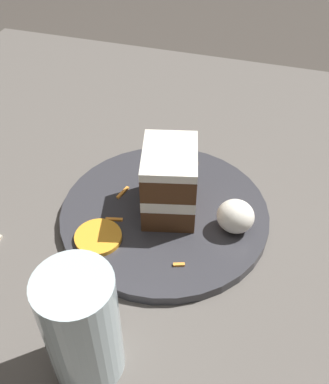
{
  "coord_description": "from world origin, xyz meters",
  "views": [
    {
      "loc": [
        -0.14,
        0.35,
        0.47
      ],
      "look_at": [
        -0.01,
        -0.06,
        0.07
      ],
      "focal_mm": 42.0,
      "sensor_mm": 36.0,
      "label": 1
    }
  ],
  "objects": [
    {
      "name": "drinking_glass",
      "position": [
        0.0,
        0.16,
        0.08
      ],
      "size": [
        0.07,
        0.07,
        0.14
      ],
      "color": "silver",
      "rests_on": "dining_table"
    },
    {
      "name": "carrot_shreds_scatter",
      "position": [
        0.02,
        -0.05,
        0.04
      ],
      "size": [
        0.12,
        0.2,
        0.0
      ],
      "color": "orange",
      "rests_on": "plate"
    },
    {
      "name": "ground_plane",
      "position": [
        0.0,
        0.0,
        0.0
      ],
      "size": [
        6.0,
        6.0,
        0.0
      ],
      "primitive_type": "plane",
      "color": "#38332D",
      "rests_on": "ground"
    },
    {
      "name": "cream_dollop",
      "position": [
        -0.11,
        -0.05,
        0.06
      ],
      "size": [
        0.05,
        0.04,
        0.04
      ],
      "primitive_type": "ellipsoid",
      "color": "white",
      "rests_on": "plate"
    },
    {
      "name": "cake_slice",
      "position": [
        -0.02,
        -0.06,
        0.08
      ],
      "size": [
        0.09,
        0.1,
        0.1
      ],
      "rotation": [
        0.0,
        0.0,
        3.38
      ],
      "color": "#4C2D19",
      "rests_on": "plate"
    },
    {
      "name": "plate",
      "position": [
        -0.01,
        -0.06,
        0.03
      ],
      "size": [
        0.28,
        0.28,
        0.01
      ],
      "primitive_type": "cylinder",
      "color": "#333338",
      "rests_on": "dining_table"
    },
    {
      "name": "dining_table",
      "position": [
        0.0,
        0.0,
        0.01
      ],
      "size": [
        1.07,
        1.1,
        0.02
      ],
      "primitive_type": "cube",
      "color": "#56514C",
      "rests_on": "ground"
    },
    {
      "name": "orange_garnish",
      "position": [
        0.05,
        0.02,
        0.04
      ],
      "size": [
        0.06,
        0.06,
        0.01
      ],
      "primitive_type": "cylinder",
      "color": "orange",
      "rests_on": "plate"
    }
  ]
}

